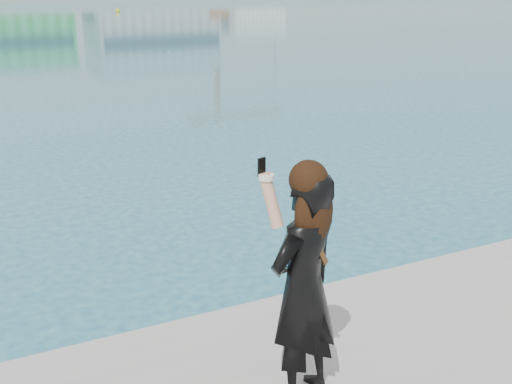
{
  "coord_description": "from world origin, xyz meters",
  "views": [
    {
      "loc": [
        -2.53,
        -3.69,
        3.6
      ],
      "look_at": [
        -0.5,
        0.32,
        2.11
      ],
      "focal_mm": 45.0,
      "sensor_mm": 36.0,
      "label": 1
    }
  ],
  "objects": [
    {
      "name": "buoy_near",
      "position": [
        17.55,
        70.43,
        0.0
      ],
      "size": [
        0.5,
        0.5,
        0.5
      ],
      "primitive_type": "sphere",
      "color": "yellow",
      "rests_on": "ground"
    },
    {
      "name": "woman",
      "position": [
        -0.5,
        -0.39,
        1.68
      ],
      "size": [
        0.7,
        0.58,
        1.75
      ],
      "rotation": [
        0.0,
        0.0,
        3.49
      ],
      "color": "black",
      "rests_on": "near_quay"
    }
  ]
}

